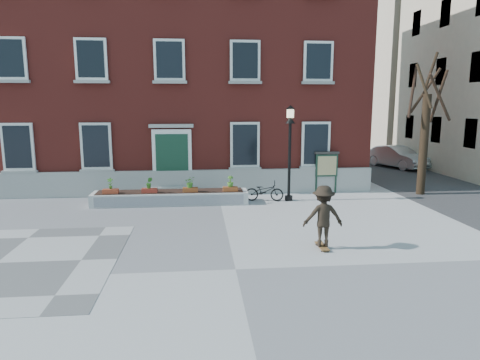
{
  "coord_description": "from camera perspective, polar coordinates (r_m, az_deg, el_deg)",
  "views": [
    {
      "loc": [
        -0.86,
        -9.84,
        3.98
      ],
      "look_at": [
        0.5,
        4.0,
        1.5
      ],
      "focal_mm": 32.0,
      "sensor_mm": 36.0,
      "label": 1
    }
  ],
  "objects": [
    {
      "name": "ground",
      "position": [
        10.65,
        -0.58,
        -11.83
      ],
      "size": [
        100.0,
        100.0,
        0.0
      ],
      "primitive_type": "plane",
      "color": "#9D9DA0",
      "rests_on": "ground"
    },
    {
      "name": "bicycle",
      "position": [
        17.75,
        3.26,
        -1.49
      ],
      "size": [
        1.65,
        0.78,
        0.83
      ],
      "primitive_type": "imported",
      "rotation": [
        0.0,
        0.0,
        1.42
      ],
      "color": "black",
      "rests_on": "ground"
    },
    {
      "name": "parked_car",
      "position": [
        28.76,
        20.18,
        2.91
      ],
      "size": [
        2.79,
        4.43,
        1.38
      ],
      "primitive_type": "imported",
      "rotation": [
        0.0,
        0.0,
        0.34
      ],
      "color": "silver",
      "rests_on": "ground"
    },
    {
      "name": "brick_building",
      "position": [
        23.95,
        -8.63,
        15.56
      ],
      "size": [
        18.4,
        10.85,
        12.6
      ],
      "color": "maroon",
      "rests_on": "ground"
    },
    {
      "name": "planter_assembly",
      "position": [
        17.44,
        -9.2,
        -2.18
      ],
      "size": [
        6.2,
        1.12,
        1.15
      ],
      "color": "silver",
      "rests_on": "ground"
    },
    {
      "name": "bare_tree",
      "position": [
        20.43,
        23.42,
        5.95
      ],
      "size": [
        1.83,
        1.83,
        6.16
      ],
      "color": "black",
      "rests_on": "ground"
    },
    {
      "name": "side_street",
      "position": [
        35.24,
        27.63,
        13.94
      ],
      "size": [
        15.2,
        36.0,
        14.5
      ],
      "color": "#3A3A3D",
      "rests_on": "ground"
    },
    {
      "name": "lamp_post",
      "position": [
        17.63,
        6.66,
        5.35
      ],
      "size": [
        0.4,
        0.4,
        3.93
      ],
      "color": "black",
      "rests_on": "ground"
    },
    {
      "name": "notice_board",
      "position": [
        19.63,
        11.48,
        1.95
      ],
      "size": [
        1.1,
        0.16,
        1.87
      ],
      "color": "#183123",
      "rests_on": "ground"
    },
    {
      "name": "skateboarder",
      "position": [
        12.06,
        11.02,
        -4.75
      ],
      "size": [
        1.13,
        0.78,
        1.79
      ],
      "color": "brown",
      "rests_on": "ground"
    }
  ]
}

